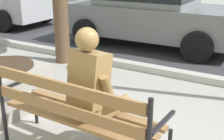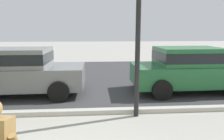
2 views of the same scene
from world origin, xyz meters
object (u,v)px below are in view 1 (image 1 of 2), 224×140
park_bench (75,110)px  parked_car_grey (150,10)px  concrete_planter (2,86)px  bronze_statue_seated (101,95)px

park_bench → parked_car_grey: 4.83m
parked_car_grey → park_bench: bearing=-74.6°
park_bench → parked_car_grey: (-1.28, 4.65, 0.30)m
park_bench → concrete_planter: size_ratio=1.83×
bronze_statue_seated → parked_car_grey: 4.67m
park_bench → parked_car_grey: parked_car_grey is taller
bronze_statue_seated → concrete_planter: (-1.78, 0.26, -0.37)m
concrete_planter → parked_car_grey: 4.23m
concrete_planter → parked_car_grey: size_ratio=0.24×
bronze_statue_seated → park_bench: bearing=-129.1°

